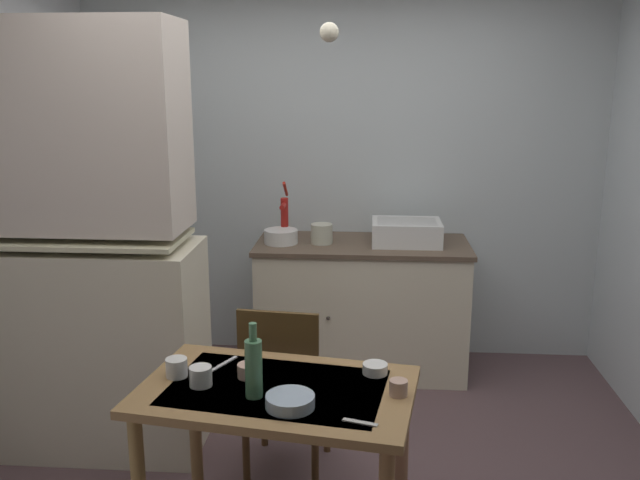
% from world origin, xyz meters
% --- Properties ---
extents(wall_back, '(3.60, 0.10, 2.50)m').
position_xyz_m(wall_back, '(0.00, 1.79, 1.25)').
color(wall_back, silver).
rests_on(wall_back, ground).
extents(hutch_cabinet, '(1.06, 0.52, 2.19)m').
position_xyz_m(hutch_cabinet, '(-1.20, 0.36, 1.03)').
color(hutch_cabinet, beige).
rests_on(hutch_cabinet, ground).
extents(counter_cabinet, '(1.38, 0.64, 0.87)m').
position_xyz_m(counter_cabinet, '(0.15, 1.42, 0.44)').
color(counter_cabinet, beige).
rests_on(counter_cabinet, ground).
extents(sink_basin, '(0.44, 0.34, 0.15)m').
position_xyz_m(sink_basin, '(0.43, 1.42, 0.95)').
color(sink_basin, white).
rests_on(sink_basin, counter_cabinet).
extents(hand_pump, '(0.05, 0.27, 0.39)m').
position_xyz_m(hand_pump, '(-0.37, 1.46, 1.04)').
color(hand_pump, '#B21E19').
rests_on(hand_pump, counter_cabinet).
extents(mixing_bowl_counter, '(0.22, 0.22, 0.09)m').
position_xyz_m(mixing_bowl_counter, '(-0.38, 1.37, 0.92)').
color(mixing_bowl_counter, white).
rests_on(mixing_bowl_counter, counter_cabinet).
extents(stoneware_crock, '(0.14, 0.14, 0.13)m').
position_xyz_m(stoneware_crock, '(-0.11, 1.39, 0.94)').
color(stoneware_crock, beige).
rests_on(stoneware_crock, counter_cabinet).
extents(dining_table, '(1.16, 0.81, 0.74)m').
position_xyz_m(dining_table, '(-0.16, -0.42, 0.63)').
color(dining_table, '#9C7546').
rests_on(dining_table, ground).
extents(chair_far_side, '(0.44, 0.44, 0.89)m').
position_xyz_m(chair_far_side, '(-0.20, 0.14, 0.48)').
color(chair_far_side, '#4E341C').
rests_on(chair_far_side, ground).
extents(serving_bowl_wide, '(0.10, 0.10, 0.04)m').
position_xyz_m(serving_bowl_wide, '(0.22, -0.27, 0.76)').
color(serving_bowl_wide, white).
rests_on(serving_bowl_wide, dining_table).
extents(soup_bowl_small, '(0.18, 0.18, 0.05)m').
position_xyz_m(soup_bowl_small, '(-0.09, -0.58, 0.76)').
color(soup_bowl_small, '#9EB2C6').
rests_on(soup_bowl_small, dining_table).
extents(mug_dark, '(0.07, 0.07, 0.06)m').
position_xyz_m(mug_dark, '(0.31, -0.46, 0.77)').
color(mug_dark, tan).
rests_on(mug_dark, dining_table).
extents(mug_tall, '(0.09, 0.09, 0.06)m').
position_xyz_m(mug_tall, '(-0.29, -0.34, 0.77)').
color(mug_tall, tan).
rests_on(mug_tall, dining_table).
extents(teacup_cream, '(0.09, 0.09, 0.08)m').
position_xyz_m(teacup_cream, '(-0.46, -0.43, 0.78)').
color(teacup_cream, white).
rests_on(teacup_cream, dining_table).
extents(teacup_mint, '(0.09, 0.09, 0.08)m').
position_xyz_m(teacup_mint, '(-0.58, -0.36, 0.78)').
color(teacup_mint, white).
rests_on(teacup_mint, dining_table).
extents(glass_bottle, '(0.07, 0.07, 0.30)m').
position_xyz_m(glass_bottle, '(-0.23, -0.51, 0.86)').
color(glass_bottle, '#4C7F56').
rests_on(glass_bottle, dining_table).
extents(table_knife, '(0.11, 0.20, 0.00)m').
position_xyz_m(table_knife, '(-0.42, -0.25, 0.74)').
color(table_knife, silver).
rests_on(table_knife, dining_table).
extents(teaspoon_near_bowl, '(0.13, 0.05, 0.00)m').
position_xyz_m(teaspoon_near_bowl, '(0.17, -0.68, 0.74)').
color(teaspoon_near_bowl, beige).
rests_on(teaspoon_near_bowl, dining_table).
extents(pendant_bulb, '(0.08, 0.08, 0.08)m').
position_xyz_m(pendant_bulb, '(0.01, 0.02, 2.10)').
color(pendant_bulb, '#F9EFCC').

